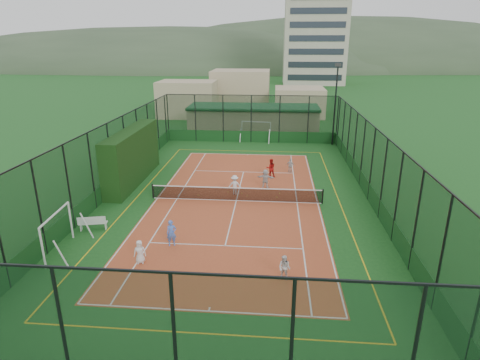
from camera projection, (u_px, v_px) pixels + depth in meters
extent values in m
plane|color=#1B501E|center=(236.00, 201.00, 27.32)|extent=(300.00, 300.00, 0.00)
cube|color=#A33A24|center=(236.00, 201.00, 27.32)|extent=(11.17, 23.97, 0.01)
cube|color=beige|center=(316.00, 21.00, 98.67)|extent=(15.00, 12.00, 30.00)
cube|color=black|center=(132.00, 156.00, 30.58)|extent=(1.38, 9.19, 4.02)
imported|color=white|center=(140.00, 252.00, 19.47)|extent=(0.66, 0.51, 1.20)
imported|color=#4F7BE1|center=(171.00, 233.00, 21.13)|extent=(0.60, 0.49, 1.42)
imported|color=silver|center=(284.00, 268.00, 18.09)|extent=(0.73, 0.68, 1.20)
imported|color=white|center=(235.00, 185.00, 28.24)|extent=(0.96, 0.60, 1.42)
imported|color=silver|center=(290.00, 166.00, 33.06)|extent=(0.73, 0.44, 1.16)
imported|color=silver|center=(265.00, 178.00, 29.59)|extent=(1.33, 0.57, 1.39)
imported|color=#A91312|center=(271.00, 168.00, 31.89)|extent=(0.83, 0.70, 1.50)
sphere|color=#CCE033|center=(198.00, 195.00, 28.21)|extent=(0.07, 0.07, 0.07)
sphere|color=#CCE033|center=(242.00, 193.00, 28.54)|extent=(0.07, 0.07, 0.07)
sphere|color=#CCE033|center=(277.00, 197.00, 27.85)|extent=(0.07, 0.07, 0.07)
sphere|color=#CCE033|center=(228.00, 192.00, 28.82)|extent=(0.07, 0.07, 0.07)
sphere|color=#CCE033|center=(280.00, 193.00, 28.54)|extent=(0.07, 0.07, 0.07)
sphere|color=#CCE033|center=(247.00, 195.00, 28.15)|extent=(0.07, 0.07, 0.07)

